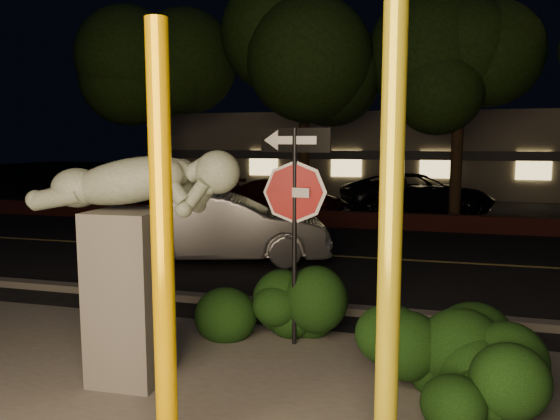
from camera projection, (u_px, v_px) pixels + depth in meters
The scene contains 21 objects.
ground at pixel (366, 236), 15.37m from camera, with size 90.00×90.00×0.00m, color black.
road at pixel (351, 257), 12.50m from camera, with size 80.00×8.00×0.01m, color black.
lane_marking at pixel (351, 257), 12.50m from camera, with size 80.00×0.12×0.01m, color #AC9845.
curb at pixel (316, 307), 8.56m from camera, with size 80.00×0.25×0.12m, color #4C4944.
brick_wall at pixel (370, 220), 16.59m from camera, with size 40.00×0.35×0.50m, color #4E1D19.
parking_lot at pixel (384, 207), 22.08m from camera, with size 40.00×12.00×0.01m, color black.
building at pixel (397, 153), 29.47m from camera, with size 22.00×10.20×4.00m.
tree_far_a at pixel (154, 66), 19.63m from camera, with size 4.60×4.60×7.43m.
tree_far_b at pixel (305, 39), 18.32m from camera, with size 5.20×5.20×8.41m.
tree_far_c at pixel (461, 42), 16.69m from camera, with size 4.80×4.80×7.84m.
yellow_pole_left at pixel (163, 251), 4.33m from camera, with size 0.18×0.18×3.59m, color #FFBB00.
yellow_pole_right at pixel (390, 249), 4.19m from camera, with size 0.18×0.18×3.67m, color yellow.
signpost at pixel (295, 193), 6.90m from camera, with size 0.94×0.22×2.82m.
sculpture at pixel (131, 241), 5.89m from camera, with size 2.39×0.77×2.57m.
hedge_center at pixel (276, 300), 7.40m from camera, with size 1.94×0.91×1.01m, color black.
hedge_right at pixel (445, 333), 5.90m from camera, with size 1.82×0.98×1.19m, color black.
hedge_far_right at pixel (474, 371), 5.16m from camera, with size 1.43×0.89×0.99m, color black.
silver_sedan at pixel (223, 227), 12.00m from camera, with size 1.62×4.64×1.53m, color #A5A6AA.
parked_car_red at pixel (197, 189), 22.16m from camera, with size 1.66×4.12×1.40m, color maroon.
parked_car_darkred at pixel (284, 198), 19.46m from camera, with size 1.79×4.41×1.28m, color #3B0D0D.
parked_car_dark at pixel (417, 194), 19.60m from camera, with size 2.49×5.41×1.50m, color black.
Camera 1 is at (1.61, -5.26, 2.66)m, focal length 35.00 mm.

